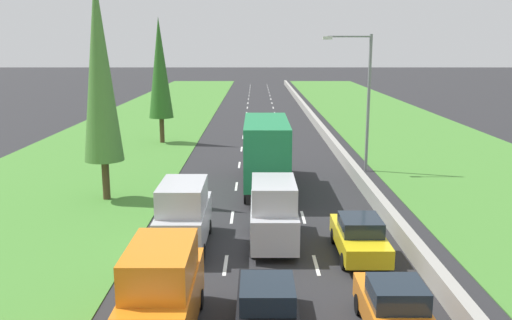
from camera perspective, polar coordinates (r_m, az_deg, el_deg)
ground_plane at (r=59.42m, az=0.58°, el=3.83°), size 300.00×300.00×0.00m
grass_verge_left at (r=60.63m, az=-11.49°, el=3.77°), size 14.00×140.00×0.04m
grass_verge_right at (r=61.26m, az=14.16°, el=3.73°), size 14.00×140.00×0.04m
median_barrier at (r=59.69m, az=6.08°, el=4.21°), size 0.44×120.00×0.85m
lane_markings at (r=59.42m, az=0.58°, el=3.84°), size 3.64×116.00×0.01m
black_sedan_centre_lane at (r=16.55m, az=1.19°, el=-15.10°), size 1.82×4.50×1.64m
orange_van_left_lane at (r=16.46m, az=-9.64°, el=-13.16°), size 1.96×4.90×2.82m
orange_hatchback_right_lane at (r=16.94m, az=14.19°, el=-14.71°), size 1.74×3.90×1.72m
silver_van_left_lane at (r=23.10m, az=-7.47°, el=-5.65°), size 1.96×4.90×2.82m
yellow_sedan_right_lane at (r=22.51m, az=10.72°, el=-7.82°), size 1.82×4.50×1.64m
silver_van_centre_lane at (r=23.20m, az=1.84°, el=-5.47°), size 1.96×4.90×2.82m
green_box_truck_centre_lane at (r=31.89m, az=1.07°, el=0.79°), size 2.46×9.40×4.18m
poplar_tree_second at (r=30.17m, az=-15.92°, el=9.09°), size 2.10×2.10×12.06m
poplar_tree_third at (r=47.54m, az=-9.93°, el=9.35°), size 2.07×2.07×10.64m
street_light_mast at (r=36.76m, az=11.14°, el=6.84°), size 3.20×0.28×9.00m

